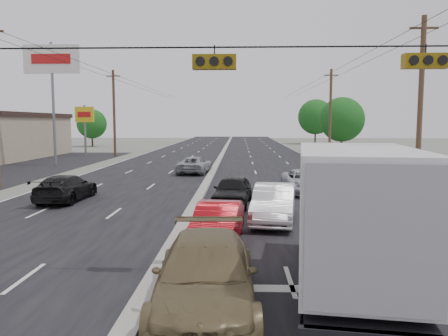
{
  "coord_description": "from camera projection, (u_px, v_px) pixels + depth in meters",
  "views": [
    {
      "loc": [
        2.11,
        -10.68,
        4.02
      ],
      "look_at": [
        1.5,
        6.51,
        2.2
      ],
      "focal_mm": 35.0,
      "sensor_mm": 36.0,
      "label": 1
    }
  ],
  "objects": [
    {
      "name": "oncoming_far",
      "position": [
        195.0,
        165.0,
        34.22
      ],
      "size": [
        2.59,
        4.89,
        1.31
      ],
      "primitive_type": "imported",
      "rotation": [
        0.0,
        0.0,
        3.05
      ],
      "color": "#929598",
      "rests_on": "ground"
    },
    {
      "name": "queue_car_b",
      "position": [
        274.0,
        204.0,
        17.5
      ],
      "size": [
        2.2,
        4.72,
        1.5
      ],
      "primitive_type": "imported",
      "rotation": [
        0.0,
        0.0,
        -0.14
      ],
      "color": "silver",
      "rests_on": "ground"
    },
    {
      "name": "utility_pole_right_b",
      "position": [
        420.0,
        103.0,
        25.04
      ],
      "size": [
        1.6,
        0.3,
        10.0
      ],
      "color": "#422D1E",
      "rests_on": "ground"
    },
    {
      "name": "utility_pole_left_c",
      "position": [
        114.0,
        113.0,
        50.77
      ],
      "size": [
        1.6,
        0.3,
        10.0
      ],
      "color": "#422D1E",
      "rests_on": "ground"
    },
    {
      "name": "tree_left_far",
      "position": [
        92.0,
        124.0,
        71.13
      ],
      "size": [
        4.8,
        4.8,
        6.12
      ],
      "color": "#382619",
      "rests_on": "ground"
    },
    {
      "name": "parking_lot",
      "position": [
        12.0,
        170.0,
        36.56
      ],
      "size": [
        10.0,
        42.0,
        0.02
      ],
      "primitive_type": "cube",
      "color": "black",
      "rests_on": "ground"
    },
    {
      "name": "center_median",
      "position": [
        217.0,
        164.0,
        40.92
      ],
      "size": [
        0.5,
        160.0,
        0.2
      ],
      "primitive_type": "cube",
      "color": "gray",
      "rests_on": "ground"
    },
    {
      "name": "queue_car_a",
      "position": [
        232.0,
        191.0,
        21.09
      ],
      "size": [
        2.14,
        4.33,
        1.42
      ],
      "primitive_type": "imported",
      "rotation": [
        0.0,
        0.0,
        -0.11
      ],
      "color": "black",
      "rests_on": "ground"
    },
    {
      "name": "ground",
      "position": [
        156.0,
        280.0,
        11.11
      ],
      "size": [
        200.0,
        200.0,
        0.0
      ],
      "primitive_type": "plane",
      "color": "#606356",
      "rests_on": "ground"
    },
    {
      "name": "box_truck",
      "position": [
        352.0,
        218.0,
        10.23
      ],
      "size": [
        3.27,
        7.06,
        3.45
      ],
      "rotation": [
        0.0,
        0.0,
        -0.14
      ],
      "color": "black",
      "rests_on": "ground"
    },
    {
      "name": "tree_right_far",
      "position": [
        316.0,
        117.0,
        79.6
      ],
      "size": [
        6.4,
        6.4,
        8.16
      ],
      "color": "#382619",
      "rests_on": "ground"
    },
    {
      "name": "utility_pole_right_c",
      "position": [
        330.0,
        112.0,
        49.89
      ],
      "size": [
        1.6,
        0.3,
        10.0
      ],
      "color": "#422D1E",
      "rests_on": "ground"
    },
    {
      "name": "tan_sedan",
      "position": [
        206.0,
        276.0,
        9.29
      ],
      "size": [
        2.33,
        5.31,
        1.52
      ],
      "primitive_type": "imported",
      "rotation": [
        0.0,
        0.0,
        0.04
      ],
      "color": "brown",
      "rests_on": "ground"
    },
    {
      "name": "pole_sign_far",
      "position": [
        85.0,
        119.0,
        50.96
      ],
      "size": [
        2.2,
        0.25,
        6.0
      ],
      "color": "slate",
      "rests_on": "ground"
    },
    {
      "name": "pole_sign_billboard",
      "position": [
        52.0,
        67.0,
        38.52
      ],
      "size": [
        5.0,
        0.25,
        11.0
      ],
      "color": "slate",
      "rests_on": "ground"
    },
    {
      "name": "road_surface",
      "position": [
        217.0,
        165.0,
        40.93
      ],
      "size": [
        20.0,
        160.0,
        0.02
      ],
      "primitive_type": "cube",
      "color": "black",
      "rests_on": "ground"
    },
    {
      "name": "queue_car_c",
      "position": [
        305.0,
        182.0,
        24.73
      ],
      "size": [
        2.4,
        4.76,
        1.29
      ],
      "primitive_type": "imported",
      "rotation": [
        0.0,
        0.0,
        0.06
      ],
      "color": "silver",
      "rests_on": "ground"
    },
    {
      "name": "traffic_signals",
      "position": [
        210.0,
        60.0,
        10.48
      ],
      "size": [
        25.0,
        0.3,
        0.54
      ],
      "color": "black",
      "rests_on": "ground"
    },
    {
      "name": "red_sedan",
      "position": [
        218.0,
        224.0,
        14.4
      ],
      "size": [
        1.81,
        4.17,
        1.33
      ],
      "primitive_type": "imported",
      "rotation": [
        0.0,
        0.0,
        -0.1
      ],
      "color": "#A20A11",
      "rests_on": "ground"
    },
    {
      "name": "tree_right_mid",
      "position": [
        342.0,
        119.0,
        54.85
      ],
      "size": [
        5.6,
        5.6,
        7.14
      ],
      "color": "#382619",
      "rests_on": "ground"
    },
    {
      "name": "queue_car_e",
      "position": [
        346.0,
        185.0,
        23.53
      ],
      "size": [
        1.63,
        3.65,
        1.22
      ],
      "primitive_type": "imported",
      "rotation": [
        0.0,
        0.0,
        0.05
      ],
      "color": "maroon",
      "rests_on": "ground"
    },
    {
      "name": "oncoming_near",
      "position": [
        66.0,
        188.0,
        22.17
      ],
      "size": [
        2.05,
        4.69,
        1.34
      ],
      "primitive_type": "imported",
      "rotation": [
        0.0,
        0.0,
        3.11
      ],
      "color": "black",
      "rests_on": "ground"
    }
  ]
}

